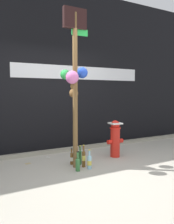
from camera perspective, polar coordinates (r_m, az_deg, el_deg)
The scene contains 13 objects.
ground_plane at distance 4.33m, azimuth 0.37°, elevation -13.81°, with size 14.00×14.00×0.00m, color #ADA899.
building_wall at distance 5.79m, azimuth -8.84°, elevation 10.08°, with size 10.00×0.21×3.85m.
curb_strip at distance 5.58m, azimuth -7.24°, elevation -9.17°, with size 8.00×0.12×0.08m, color gray.
memorial_post at distance 4.34m, azimuth -2.99°, elevation 9.67°, with size 0.54×0.50×2.85m.
fire_hydrant at distance 5.15m, azimuth 6.74°, elevation -6.11°, with size 0.38×0.27×0.78m.
bottle_0 at distance 4.27m, azimuth -2.23°, elevation -12.15°, with size 0.08×0.08×0.35m.
bottle_1 at distance 4.65m, azimuth -3.67°, elevation -10.91°, with size 0.06×0.06×0.31m.
bottle_2 at distance 4.38m, azimuth 0.58°, elevation -11.75°, with size 0.08×0.08×0.35m.
bottle_3 at distance 4.48m, azimuth -0.80°, elevation -10.93°, with size 0.06×0.06×0.42m.
bottle_4 at distance 4.72m, azimuth -2.78°, elevation -10.34°, with size 0.06×0.06×0.37m.
bottle_5 at distance 4.63m, azimuth -1.66°, elevation -10.62°, with size 0.06×0.06×0.37m.
litter_0 at distance 5.22m, azimuth -9.29°, elevation -10.59°, with size 0.09×0.05×0.01m, color silver.
litter_1 at distance 4.86m, azimuth -13.94°, elevation -11.84°, with size 0.11×0.08×0.01m, color tan.
Camera 1 is at (-2.05, -3.56, 1.37)m, focal length 38.27 mm.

